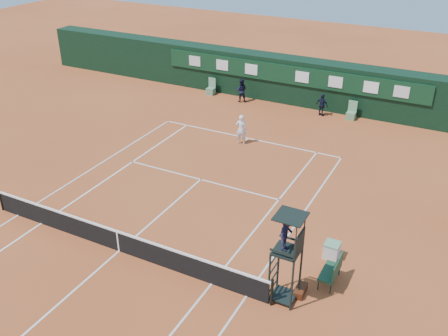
% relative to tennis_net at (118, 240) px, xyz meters
% --- Properties ---
extents(ground, '(90.00, 90.00, 0.00)m').
position_rel_tennis_net_xyz_m(ground, '(0.00, 0.00, -0.51)').
color(ground, '#B05329').
rests_on(ground, ground).
extents(court_lines, '(11.05, 23.85, 0.01)m').
position_rel_tennis_net_xyz_m(court_lines, '(0.00, 0.00, -0.50)').
color(court_lines, silver).
rests_on(court_lines, ground).
extents(tennis_net, '(12.90, 0.10, 1.10)m').
position_rel_tennis_net_xyz_m(tennis_net, '(0.00, 0.00, 0.00)').
color(tennis_net, black).
rests_on(tennis_net, ground).
extents(back_wall, '(40.00, 1.65, 3.00)m').
position_rel_tennis_net_xyz_m(back_wall, '(0.00, 18.74, 1.00)').
color(back_wall, black).
rests_on(back_wall, ground).
extents(linesman_chair_left, '(0.55, 0.50, 1.15)m').
position_rel_tennis_net_xyz_m(linesman_chair_left, '(-5.50, 17.48, -0.19)').
color(linesman_chair_left, '#57855F').
rests_on(linesman_chair_left, ground).
extents(linesman_chair_right, '(0.55, 0.50, 1.15)m').
position_rel_tennis_net_xyz_m(linesman_chair_right, '(4.50, 17.48, -0.19)').
color(linesman_chair_right, '#59895E').
rests_on(linesman_chair_right, ground).
extents(umpire_chair, '(0.96, 0.95, 3.42)m').
position_rel_tennis_net_xyz_m(umpire_chair, '(6.65, 0.46, 1.95)').
color(umpire_chair, black).
rests_on(umpire_chair, ground).
extents(player_bench, '(0.55, 1.20, 1.10)m').
position_rel_tennis_net_xyz_m(player_bench, '(7.89, 2.00, 0.09)').
color(player_bench, '#194027').
rests_on(player_bench, ground).
extents(tennis_bag, '(0.34, 0.73, 0.27)m').
position_rel_tennis_net_xyz_m(tennis_bag, '(7.09, 0.98, -0.37)').
color(tennis_bag, black).
rests_on(tennis_bag, ground).
extents(cooler, '(0.57, 0.57, 0.65)m').
position_rel_tennis_net_xyz_m(cooler, '(7.44, 3.44, -0.18)').
color(cooler, silver).
rests_on(cooler, ground).
extents(tennis_ball, '(0.06, 0.06, 0.06)m').
position_rel_tennis_net_xyz_m(tennis_ball, '(4.09, 5.74, -0.48)').
color(tennis_ball, '#CEDD33').
rests_on(tennis_ball, ground).
extents(player, '(0.71, 0.56, 1.72)m').
position_rel_tennis_net_xyz_m(player, '(-0.06, 11.08, 0.35)').
color(player, white).
rests_on(player, ground).
extents(ball_kid_left, '(0.94, 0.85, 1.59)m').
position_rel_tennis_net_xyz_m(ball_kid_left, '(-2.96, 17.12, 0.28)').
color(ball_kid_left, black).
rests_on(ball_kid_left, ground).
extents(ball_kid_right, '(0.90, 0.57, 1.43)m').
position_rel_tennis_net_xyz_m(ball_kid_right, '(2.68, 17.19, 0.20)').
color(ball_kid_right, black).
rests_on(ball_kid_right, ground).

